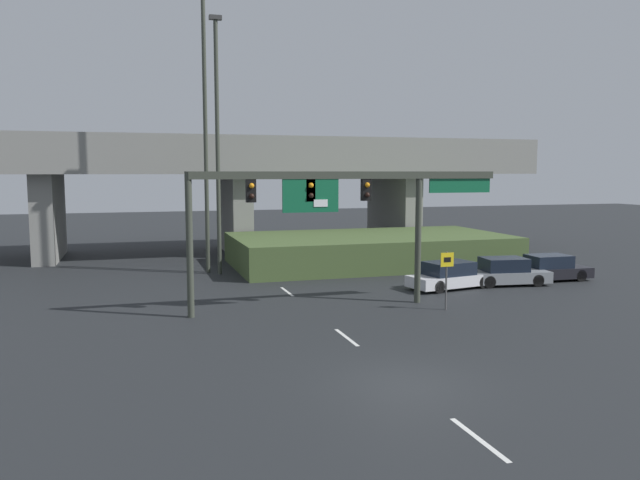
% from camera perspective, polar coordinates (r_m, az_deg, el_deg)
% --- Properties ---
extents(ground_plane, '(160.00, 160.00, 0.00)m').
position_cam_1_polar(ground_plane, '(18.20, 7.79, -12.78)').
color(ground_plane, black).
extents(lane_markings, '(0.14, 38.17, 0.01)m').
position_cam_1_polar(lane_markings, '(31.03, -3.02, -4.74)').
color(lane_markings, silver).
rests_on(lane_markings, ground).
extents(signal_gantry, '(13.92, 0.44, 5.93)m').
position_cam_1_polar(signal_gantry, '(26.77, 1.42, 3.79)').
color(signal_gantry, '#383D33').
rests_on(signal_gantry, ground).
extents(speed_limit_sign, '(0.60, 0.11, 2.54)m').
position_cam_1_polar(speed_limit_sign, '(27.23, 11.50, -2.88)').
color(speed_limit_sign, '#4C4C4C').
rests_on(speed_limit_sign, ground).
extents(highway_light_pole_near, '(0.70, 0.36, 14.57)m').
position_cam_1_polar(highway_light_pole_near, '(36.29, -9.36, 8.93)').
color(highway_light_pole_near, '#383D33').
rests_on(highway_light_pole_near, ground).
extents(highway_light_pole_far, '(0.70, 0.36, 16.36)m').
position_cam_1_polar(highway_light_pole_far, '(37.12, -10.44, 10.24)').
color(highway_light_pole_far, '#383D33').
rests_on(highway_light_pole_far, ground).
extents(overpass_bridge, '(44.71, 9.70, 8.34)m').
position_cam_1_polar(overpass_bridge, '(46.24, -7.84, 6.14)').
color(overpass_bridge, gray).
rests_on(overpass_bridge, ground).
extents(grass_embankment, '(17.28, 9.20, 1.89)m').
position_cam_1_polar(grass_embankment, '(40.10, 4.55, -0.88)').
color(grass_embankment, '#42562D').
rests_on(grass_embankment, ground).
extents(parked_sedan_near_right, '(4.82, 2.58, 1.39)m').
position_cam_1_polar(parked_sedan_near_right, '(32.44, 11.84, -3.23)').
color(parked_sedan_near_right, silver).
rests_on(parked_sedan_near_right, ground).
extents(parked_sedan_mid_right, '(4.48, 2.38, 1.43)m').
position_cam_1_polar(parked_sedan_mid_right, '(34.22, 16.60, -2.84)').
color(parked_sedan_mid_right, gray).
rests_on(parked_sedan_mid_right, ground).
extents(parked_sedan_far_right, '(4.29, 1.88, 1.40)m').
position_cam_1_polar(parked_sedan_far_right, '(36.38, 20.29, -2.46)').
color(parked_sedan_far_right, black).
rests_on(parked_sedan_far_right, ground).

